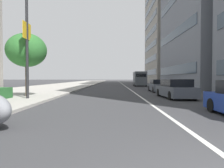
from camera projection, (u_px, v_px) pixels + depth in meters
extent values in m
cube|color=#B2ADA3|center=(54.00, 87.00, 32.58)|extent=(160.00, 10.31, 0.15)
cube|color=silver|center=(126.00, 86.00, 37.48)|extent=(110.00, 0.16, 0.01)
cylinder|color=black|center=(212.00, 105.00, 9.09)|extent=(0.62, 0.23, 0.62)
cube|color=#4C515B|center=(175.00, 91.00, 15.65)|extent=(4.64, 2.04, 0.73)
cube|color=black|center=(176.00, 83.00, 15.45)|extent=(2.54, 1.80, 0.54)
cylinder|color=black|center=(159.00, 93.00, 17.12)|extent=(0.63, 0.25, 0.62)
cylinder|color=black|center=(179.00, 92.00, 17.18)|extent=(0.63, 0.25, 0.62)
cylinder|color=black|center=(171.00, 96.00, 14.12)|extent=(0.63, 0.25, 0.62)
cylinder|color=black|center=(195.00, 96.00, 14.18)|extent=(0.63, 0.25, 0.62)
cube|color=#4C515B|center=(159.00, 87.00, 22.68)|extent=(4.27, 1.82, 0.73)
cube|color=black|center=(159.00, 82.00, 22.69)|extent=(2.37, 1.65, 0.47)
cylinder|color=black|center=(150.00, 88.00, 24.11)|extent=(0.62, 0.23, 0.62)
cylinder|color=black|center=(163.00, 88.00, 24.07)|extent=(0.62, 0.23, 0.62)
cylinder|color=black|center=(154.00, 90.00, 21.31)|extent=(0.62, 0.23, 0.62)
cylinder|color=black|center=(169.00, 90.00, 21.27)|extent=(0.62, 0.23, 0.62)
cube|color=#4C5156|center=(140.00, 78.00, 39.00)|extent=(5.93, 2.33, 2.45)
cube|color=black|center=(141.00, 75.00, 36.08)|extent=(0.10, 1.79, 0.56)
cylinder|color=black|center=(134.00, 84.00, 41.07)|extent=(0.73, 0.28, 0.72)
cylinder|color=black|center=(144.00, 84.00, 40.98)|extent=(0.73, 0.28, 0.72)
cylinder|color=black|center=(135.00, 84.00, 37.08)|extent=(0.73, 0.28, 0.72)
cylinder|color=black|center=(146.00, 84.00, 37.00)|extent=(0.73, 0.28, 0.72)
cylinder|color=#232326|center=(27.00, 38.00, 13.77)|extent=(0.18, 0.18, 8.06)
cube|color=gold|center=(25.00, 30.00, 13.41)|extent=(0.56, 0.03, 1.10)
cube|color=gold|center=(29.00, 32.00, 14.11)|extent=(0.56, 0.03, 1.10)
cylinder|color=#473323|center=(27.00, 81.00, 15.36)|extent=(0.22, 0.22, 2.32)
ellipsoid|color=#2D6B2D|center=(27.00, 50.00, 15.29)|extent=(2.90, 2.90, 2.46)
cube|color=#384756|center=(174.00, 70.00, 36.02)|extent=(19.53, 0.08, 1.50)
cube|color=#384756|center=(174.00, 34.00, 35.84)|extent=(19.53, 0.08, 1.50)
cube|color=gray|center=(175.00, 16.00, 59.75)|extent=(20.17, 14.36, 39.00)
cube|color=#384756|center=(150.00, 72.00, 60.28)|extent=(18.15, 0.08, 1.50)
cube|color=#384756|center=(150.00, 60.00, 60.17)|extent=(18.15, 0.08, 1.50)
cube|color=#384756|center=(150.00, 47.00, 60.07)|extent=(18.15, 0.08, 1.50)
cube|color=#384756|center=(150.00, 34.00, 59.96)|extent=(18.15, 0.08, 1.50)
cube|color=#384756|center=(150.00, 21.00, 59.85)|extent=(18.15, 0.08, 1.50)
cube|color=#384756|center=(150.00, 8.00, 59.75)|extent=(18.15, 0.08, 1.50)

